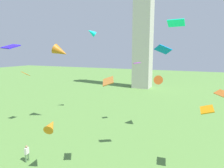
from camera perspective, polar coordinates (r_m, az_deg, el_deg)
The scene contains 14 objects.
monument_obelisk at distance 61.49m, azimuth 9.05°, elevation 19.51°, with size 5.03×5.03×43.69m.
person_0 at distance 22.27m, azimuth -23.18°, elevation -17.54°, with size 0.31×0.51×1.65m.
kite_flying_0 at distance 34.60m, azimuth -5.90°, elevation 14.50°, with size 1.82×1.82×1.50m.
kite_flying_1 at distance 19.44m, azimuth 14.40°, elevation 9.55°, with size 1.65×1.41×0.95m.
kite_flying_2 at distance 31.55m, azimuth -23.46°, elevation 2.72°, with size 1.07×1.20×0.79m.
kite_flying_3 at distance 18.90m, azimuth -26.92°, elevation 9.54°, with size 0.97×1.34×0.46m.
kite_flying_4 at distance 18.50m, azimuth 25.49°, elevation -6.57°, with size 1.12×1.50×0.59m.
kite_flying_5 at distance 15.86m, azimuth 28.88°, elevation -2.30°, with size 1.05×1.04×0.41m.
kite_flying_6 at distance 30.14m, azimuth -14.46°, elevation 8.98°, with size 2.76×1.98×2.21m.
kite_flying_7 at distance 28.05m, azimuth 13.09°, elevation 1.08°, with size 1.56×2.09×1.49m.
kite_flying_8 at distance 18.32m, azimuth -17.07°, elevation -11.32°, with size 1.26×1.62×1.21m.
kite_flying_9 at distance 16.27m, azimuth -1.10°, elevation 0.84°, with size 1.34×1.43×0.74m.
kite_flying_10 at distance 12.43m, azimuth 17.85°, elevation 16.28°, with size 0.96×0.63×0.37m.
kite_flying_11 at distance 28.44m, azimuth 7.11°, elevation 5.99°, with size 1.16×1.15×0.18m.
Camera 1 is at (7.85, 0.20, 10.66)m, focal length 31.98 mm.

